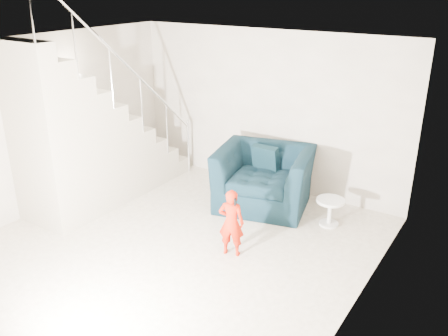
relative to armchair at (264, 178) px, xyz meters
The scene contains 12 objects.
floor 2.08m from the armchair, 101.53° to the right, with size 5.50×5.50×0.00m, color gray.
ceiling 3.01m from the armchair, 101.53° to the right, with size 5.50×5.50×0.00m, color silver.
back_wall 1.23m from the armchair, 117.82° to the left, with size 5.00×5.00×0.00m, color #A29384.
left_wall 3.62m from the armchair, 145.68° to the right, with size 5.50×5.50×0.00m, color #A29384.
right_wall 3.01m from the armchair, 43.42° to the right, with size 5.50×5.50×0.00m, color #A29384.
armchair is the anchor object (origin of this frame).
toddler 1.59m from the armchair, 77.02° to the right, with size 0.34×0.22×0.94m, color #A70A05.
side_table 1.17m from the armchair, ahead, with size 0.42×0.42×0.42m.
staircase 2.84m from the armchair, 149.22° to the right, with size 1.02×3.03×3.62m.
cushion 0.35m from the armchair, 114.98° to the left, with size 0.44×0.12×0.42m, color black.
throw 0.65m from the armchair, behind, with size 0.04×0.43×0.48m, color black.
phone 1.68m from the armchair, 74.50° to the right, with size 0.02×0.05×0.10m, color black.
Camera 1 is at (3.68, -4.22, 3.44)m, focal length 38.00 mm.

